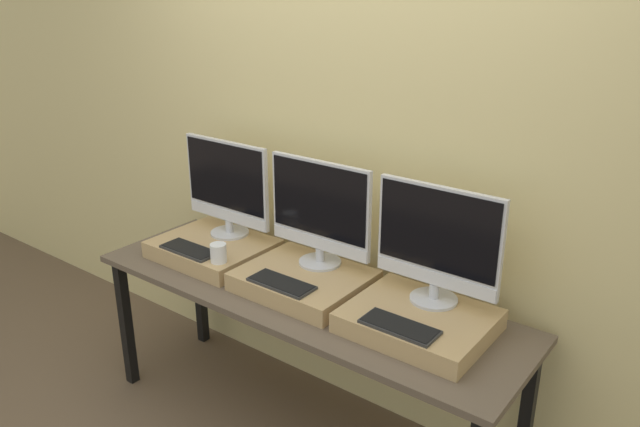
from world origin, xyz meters
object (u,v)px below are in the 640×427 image
keyboard_center (281,283)px  keyboard_right (400,326)px  monitor_right (438,242)px  keyboard_left (189,250)px  monitor_left (227,186)px  monitor_center (320,211)px  mug (218,253)px

keyboard_center → keyboard_right: same height
monitor_right → keyboard_left: bearing=-166.9°
keyboard_center → keyboard_right: (0.58, 0.00, 0.00)m
monitor_left → keyboard_right: 1.21m
monitor_center → keyboard_left: bearing=-155.0°
mug → monitor_center: size_ratio=0.17×
keyboard_left → monitor_center: bearing=25.0°
monitor_left → monitor_right: bearing=0.0°
monitor_center → keyboard_right: (0.58, -0.27, -0.25)m
monitor_center → mug: bearing=-144.6°
mug → keyboard_center: size_ratio=0.30×
monitor_left → monitor_center: same height
monitor_center → keyboard_center: monitor_center is taller
keyboard_right → monitor_left: bearing=166.9°
monitor_left → monitor_center: (0.58, 0.00, 0.00)m
mug → monitor_right: monitor_right is taller
keyboard_left → monitor_right: bearing=13.1°
keyboard_left → keyboard_center: (0.58, 0.00, 0.00)m
keyboard_left → keyboard_right: (1.15, 0.00, 0.00)m
mug → monitor_left: bearing=126.6°
keyboard_center → monitor_right: bearing=25.0°
keyboard_left → keyboard_right: size_ratio=1.00×
keyboard_left → monitor_right: (1.15, 0.27, 0.25)m
monitor_left → mug: size_ratio=5.95×
monitor_center → monitor_right: same height
keyboard_left → monitor_center: 0.68m
mug → monitor_center: 0.51m
monitor_left → keyboard_left: (0.00, -0.27, -0.25)m
monitor_left → keyboard_center: size_ratio=1.78×
monitor_center → monitor_right: size_ratio=1.00×
mug → keyboard_left: bearing=-180.0°
mug → keyboard_right: bearing=-0.0°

